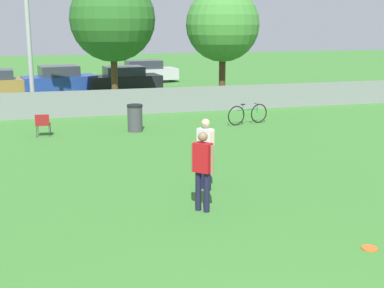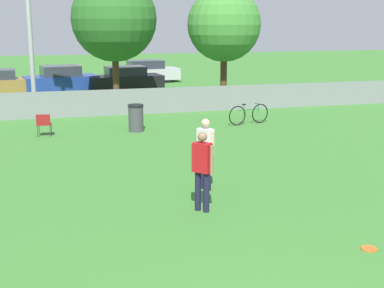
{
  "view_description": "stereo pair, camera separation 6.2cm",
  "coord_description": "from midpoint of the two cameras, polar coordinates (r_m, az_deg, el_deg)",
  "views": [
    {
      "loc": [
        -2.42,
        -4.3,
        3.91
      ],
      "look_at": [
        0.87,
        7.59,
        1.05
      ],
      "focal_mm": 50.0,
      "sensor_mm": 36.0,
      "label": 1
    },
    {
      "loc": [
        -2.36,
        -4.31,
        3.91
      ],
      "look_at": [
        0.87,
        7.59,
        1.05
      ],
      "focal_mm": 50.0,
      "sensor_mm": 36.0,
      "label": 2
    }
  ],
  "objects": [
    {
      "name": "folding_chair_sideline",
      "position": [
        19.09,
        -15.72,
        2.15
      ],
      "size": [
        0.52,
        0.52,
        0.78
      ],
      "rotation": [
        0.0,
        0.0,
        3.03
      ],
      "color": "#333338",
      "rests_on": "ground_plane"
    },
    {
      "name": "light_pole",
      "position": [
        24.29,
        -17.33,
        14.39
      ],
      "size": [
        0.9,
        0.36,
        7.94
      ],
      "color": "#9E9EA3",
      "rests_on": "ground_plane"
    },
    {
      "name": "frisbee_disc",
      "position": [
        10.02,
        18.24,
        -10.51
      ],
      "size": [
        0.28,
        0.28,
        0.03
      ],
      "color": "#E5591E",
      "rests_on": "ground_plane"
    },
    {
      "name": "parked_car_silver",
      "position": [
        34.96,
        -5.22,
        7.69
      ],
      "size": [
        4.33,
        2.01,
        1.41
      ],
      "rotation": [
        0.0,
        0.0,
        0.06
      ],
      "color": "black",
      "rests_on": "ground_plane"
    },
    {
      "name": "tree_near_pole",
      "position": [
        26.28,
        -8.54,
        13.06
      ],
      "size": [
        4.06,
        4.06,
        6.02
      ],
      "color": "#4C331E",
      "rests_on": "ground_plane"
    },
    {
      "name": "fence_backline",
      "position": [
        22.68,
        -9.3,
        4.36
      ],
      "size": [
        27.04,
        0.07,
        1.21
      ],
      "color": "gray",
      "rests_on": "ground_plane"
    },
    {
      "name": "player_thrower_red",
      "position": [
        11.03,
        0.98,
        -2.4
      ],
      "size": [
        0.41,
        0.42,
        1.7
      ],
      "rotation": [
        0.0,
        0.0,
        -0.82
      ],
      "color": "#191933",
      "rests_on": "ground_plane"
    },
    {
      "name": "parked_car_dark",
      "position": [
        30.86,
        -7.34,
        6.9
      ],
      "size": [
        4.27,
        2.23,
        1.37
      ],
      "rotation": [
        0.0,
        0.0,
        0.1
      ],
      "color": "black",
      "rests_on": "ground_plane"
    },
    {
      "name": "parked_car_blue",
      "position": [
        30.56,
        -14.03,
        6.65
      ],
      "size": [
        4.16,
        2.43,
        1.48
      ],
      "rotation": [
        0.0,
        0.0,
        0.16
      ],
      "color": "black",
      "rests_on": "ground_plane"
    },
    {
      "name": "trash_bin",
      "position": [
        19.31,
        -6.2,
        2.78
      ],
      "size": [
        0.56,
        0.56,
        0.98
      ],
      "color": "#3F3F44",
      "rests_on": "ground_plane"
    },
    {
      "name": "tree_far_right",
      "position": [
        26.06,
        3.23,
        12.58
      ],
      "size": [
        3.52,
        3.52,
        5.48
      ],
      "color": "#4C331E",
      "rests_on": "ground_plane"
    },
    {
      "name": "bicycle_sideline",
      "position": [
        20.7,
        5.88,
        3.19
      ],
      "size": [
        1.77,
        0.56,
        0.8
      ],
      "rotation": [
        0.0,
        0.0,
        0.24
      ],
      "color": "black",
      "rests_on": "ground_plane"
    },
    {
      "name": "player_receiver_white",
      "position": [
        12.47,
        1.3,
        -0.58
      ],
      "size": [
        0.37,
        0.47,
        1.7
      ],
      "rotation": [
        0.0,
        0.0,
        -1.04
      ],
      "color": "#191933",
      "rests_on": "ground_plane"
    }
  ]
}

